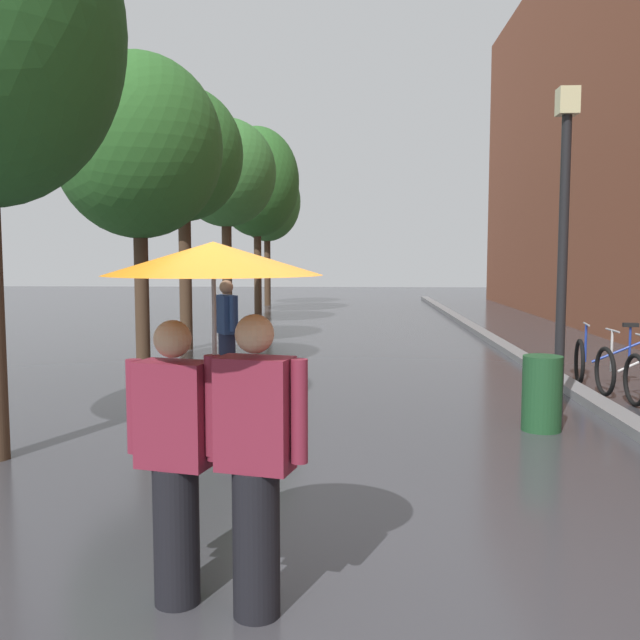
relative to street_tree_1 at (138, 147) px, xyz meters
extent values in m
plane|color=#38383D|center=(3.30, -6.88, -3.64)|extent=(80.00, 80.00, 0.00)
cube|color=slate|center=(6.50, 3.12, -3.58)|extent=(0.30, 36.00, 0.12)
cylinder|color=#473323|center=(0.00, 0.00, -2.34)|extent=(0.22, 0.22, 2.59)
ellipsoid|color=#2D6628|center=(0.00, 0.00, 0.02)|extent=(2.59, 2.59, 2.83)
cylinder|color=#473323|center=(-0.19, 3.63, -2.13)|extent=(0.26, 0.26, 3.02)
ellipsoid|color=#2D6628|center=(-0.19, 3.63, 0.42)|extent=(2.46, 2.46, 2.75)
cylinder|color=#473323|center=(-0.21, 8.47, -2.07)|extent=(0.27, 0.27, 3.13)
ellipsoid|color=#387533|center=(-0.21, 8.47, 0.61)|extent=(2.77, 2.77, 2.96)
cylinder|color=#473323|center=(0.08, 12.52, -2.11)|extent=(0.25, 0.25, 3.05)
ellipsoid|color=#2D6628|center=(0.08, 12.52, 0.77)|extent=(2.80, 2.80, 3.63)
cylinder|color=#473323|center=(-0.12, 16.67, -2.18)|extent=(0.25, 0.25, 2.92)
ellipsoid|color=#387533|center=(-0.12, 16.67, 0.45)|extent=(2.64, 2.64, 3.10)
torus|color=black|center=(7.03, -1.60, -3.29)|extent=(0.07, 0.70, 0.70)
torus|color=black|center=(6.87, -0.93, -3.29)|extent=(0.08, 0.70, 0.70)
cylinder|color=silver|center=(6.95, -0.93, -3.00)|extent=(0.04, 0.04, 0.58)
cylinder|color=#9E9EA3|center=(6.95, -0.93, -2.71)|extent=(0.04, 0.46, 0.03)
torus|color=black|center=(6.80, -0.03, -3.29)|extent=(0.16, 0.70, 0.70)
cylinder|color=#233DA8|center=(7.41, -0.12, -3.09)|extent=(0.88, 0.17, 0.43)
cylinder|color=#233DA8|center=(7.51, -0.13, -3.01)|extent=(0.04, 0.04, 0.55)
cube|color=black|center=(7.51, -0.13, -2.71)|extent=(0.23, 0.13, 0.06)
cylinder|color=#233DA8|center=(6.88, -0.04, -3.00)|extent=(0.04, 0.04, 0.58)
cylinder|color=#9E9EA3|center=(6.88, -0.04, -2.71)|extent=(0.10, 0.46, 0.03)
cylinder|color=black|center=(2.35, -7.04, -3.24)|extent=(0.26, 0.26, 0.79)
cube|color=maroon|center=(2.35, -7.04, -2.55)|extent=(0.44, 0.31, 0.60)
sphere|color=tan|center=(2.35, -7.04, -2.13)|extent=(0.21, 0.21, 0.21)
cylinder|color=maroon|center=(2.11, -6.98, -2.52)|extent=(0.09, 0.09, 0.54)
cylinder|color=maroon|center=(2.60, -7.10, -2.52)|extent=(0.09, 0.09, 0.54)
cylinder|color=black|center=(2.83, -7.16, -3.23)|extent=(0.26, 0.26, 0.82)
cube|color=maroon|center=(2.83, -7.16, -2.51)|extent=(0.44, 0.31, 0.61)
sphere|color=tan|center=(2.83, -7.16, -2.08)|extent=(0.21, 0.21, 0.21)
cylinder|color=maroon|center=(2.58, -7.10, -2.48)|extent=(0.09, 0.09, 0.55)
cylinder|color=maroon|center=(3.07, -7.22, -2.48)|extent=(0.09, 0.09, 0.55)
cylinder|color=#9E9EA3|center=(2.59, -7.08, -2.30)|extent=(0.02, 0.02, 1.09)
cone|color=orange|center=(2.59, -7.08, -1.68)|extent=(1.19, 1.19, 0.18)
cylinder|color=black|center=(5.90, -2.07, -1.81)|extent=(0.12, 0.12, 3.66)
cube|color=beige|center=(5.90, -2.07, 0.19)|extent=(0.24, 0.24, 0.32)
cylinder|color=#1E4C28|center=(5.47, -2.95, -3.21)|extent=(0.44, 0.44, 0.85)
cylinder|color=#1E233D|center=(1.39, -0.28, -3.25)|extent=(0.26, 0.26, 0.78)
cube|color=navy|center=(1.39, -0.28, -2.56)|extent=(0.39, 0.46, 0.59)
sphere|color=#9E7051|center=(1.39, -0.28, -2.14)|extent=(0.21, 0.21, 0.21)
cylinder|color=navy|center=(1.27, -0.06, -2.53)|extent=(0.09, 0.09, 0.53)
cylinder|color=navy|center=(1.52, -0.49, -2.53)|extent=(0.09, 0.09, 0.53)
camera|label=1|loc=(3.36, -10.81, -1.67)|focal=39.15mm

